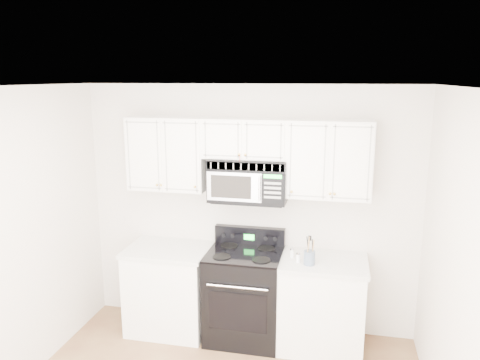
# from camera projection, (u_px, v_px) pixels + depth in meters

# --- Properties ---
(room) EXTENTS (3.51, 3.51, 2.61)m
(room) POSITION_uv_depth(u_px,v_px,m) (201.00, 277.00, 3.27)
(room) COLOR olive
(room) RESTS_ON ground
(base_cabinet_left) EXTENTS (0.86, 0.65, 0.92)m
(base_cabinet_left) POSITION_uv_depth(u_px,v_px,m) (170.00, 291.00, 5.00)
(base_cabinet_left) COLOR white
(base_cabinet_left) RESTS_ON ground
(base_cabinet_right) EXTENTS (0.86, 0.65, 0.92)m
(base_cabinet_right) POSITION_uv_depth(u_px,v_px,m) (321.00, 306.00, 4.67)
(base_cabinet_right) COLOR white
(base_cabinet_right) RESTS_ON ground
(range) EXTENTS (0.75, 0.68, 1.12)m
(range) POSITION_uv_depth(u_px,v_px,m) (245.00, 294.00, 4.81)
(range) COLOR black
(range) RESTS_ON ground
(upper_cabinets) EXTENTS (2.44, 0.37, 0.75)m
(upper_cabinets) POSITION_uv_depth(u_px,v_px,m) (246.00, 152.00, 4.64)
(upper_cabinets) COLOR white
(upper_cabinets) RESTS_ON ground
(microwave) EXTENTS (0.77, 0.44, 0.43)m
(microwave) POSITION_uv_depth(u_px,v_px,m) (249.00, 180.00, 4.66)
(microwave) COLOR black
(microwave) RESTS_ON ground
(utensil_crock) EXTENTS (0.11, 0.11, 0.29)m
(utensil_crock) POSITION_uv_depth(u_px,v_px,m) (309.00, 257.00, 4.44)
(utensil_crock) COLOR slate
(utensil_crock) RESTS_ON base_cabinet_right
(shaker_salt) EXTENTS (0.04, 0.04, 0.10)m
(shaker_salt) POSITION_uv_depth(u_px,v_px,m) (292.00, 253.00, 4.61)
(shaker_salt) COLOR white
(shaker_salt) RESTS_ON base_cabinet_right
(shaker_pepper) EXTENTS (0.04, 0.04, 0.10)m
(shaker_pepper) POSITION_uv_depth(u_px,v_px,m) (298.00, 257.00, 4.50)
(shaker_pepper) COLOR white
(shaker_pepper) RESTS_ON base_cabinet_right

